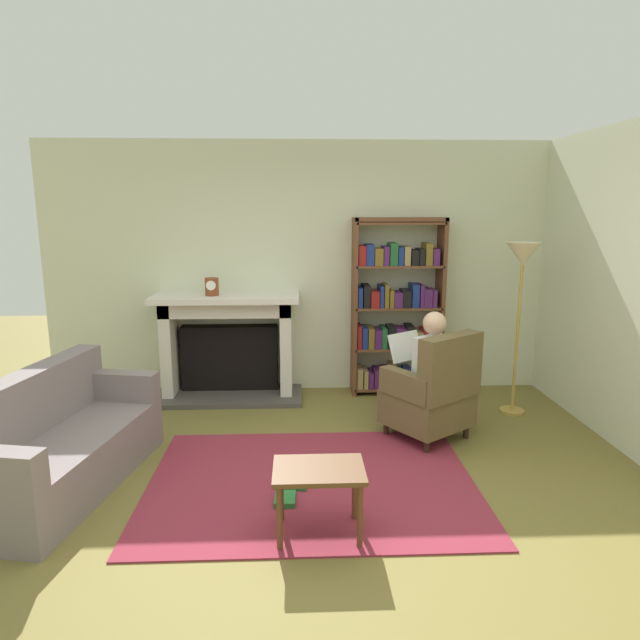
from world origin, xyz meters
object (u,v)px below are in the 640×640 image
mantel_clock (212,287)px  sofa_floral (59,445)px  seated_reader (424,368)px  floor_lamp (522,270)px  armchair_reading (433,393)px  bookshelf (396,310)px  side_table (319,479)px  fireplace (228,343)px

mantel_clock → sofa_floral: mantel_clock is taller
mantel_clock → seated_reader: mantel_clock is taller
floor_lamp → armchair_reading: bearing=-147.8°
bookshelf → sofa_floral: bearing=-144.5°
armchair_reading → sofa_floral: bearing=-21.1°
sofa_floral → floor_lamp: size_ratio=1.07×
sofa_floral → side_table: size_ratio=3.22×
sofa_floral → floor_lamp: bearing=-60.7°
seated_reader → floor_lamp: (1.02, 0.51, 0.81)m
armchair_reading → side_table: 1.76m
seated_reader → floor_lamp: floor_lamp is taller
armchair_reading → floor_lamp: (0.96, 0.60, 1.00)m
mantel_clock → bookshelf: (1.94, 0.14, -0.28)m
mantel_clock → side_table: size_ratio=0.32×
side_table → armchair_reading: bearing=53.2°
bookshelf → floor_lamp: size_ratio=1.13×
sofa_floral → side_table: sofa_floral is taller
fireplace → side_table: bearing=-72.0°
armchair_reading → fireplace: bearing=-68.1°
seated_reader → mantel_clock: bearing=-62.8°
seated_reader → sofa_floral: bearing=-19.0°
armchair_reading → floor_lamp: floor_lamp is taller
fireplace → bookshelf: (1.81, 0.03, 0.34)m
seated_reader → sofa_floral: 2.97m
fireplace → bookshelf: size_ratio=0.82×
sofa_floral → seated_reader: bearing=-63.6°
mantel_clock → armchair_reading: size_ratio=0.19×
fireplace → sofa_floral: fireplace is taller
mantel_clock → sofa_floral: size_ratio=0.10×
armchair_reading → side_table: size_ratio=1.73×
armchair_reading → floor_lamp: bearing=177.2°
fireplace → side_table: size_ratio=2.77×
armchair_reading → seated_reader: size_ratio=0.85×
bookshelf → side_table: 2.90m
bookshelf → side_table: bookshelf is taller
side_table → floor_lamp: 3.03m
floor_lamp → sofa_floral: bearing=-161.1°
mantel_clock → side_table: mantel_clock is taller
seated_reader → sofa_floral: seated_reader is taller
armchair_reading → sofa_floral: 3.00m
bookshelf → sofa_floral: 3.49m
seated_reader → floor_lamp: size_ratio=0.68×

